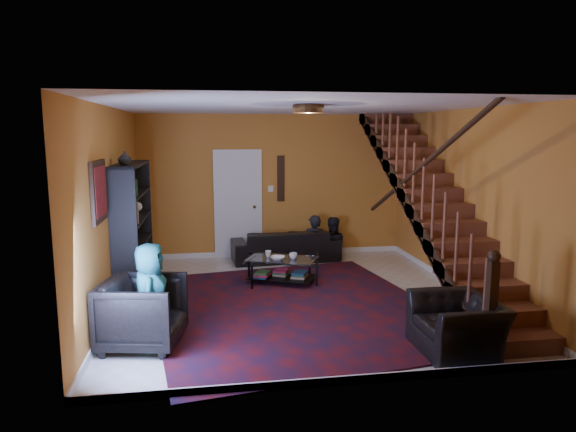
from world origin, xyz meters
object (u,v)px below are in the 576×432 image
(sofa, at_px, (285,245))
(armchair_left, at_px, (143,313))
(bookshelf, at_px, (134,232))
(armchair_right, at_px, (457,326))
(coffee_table, at_px, (282,269))

(sofa, xyz_separation_m, armchair_left, (-2.23, -3.77, 0.11))
(sofa, bearing_deg, bookshelf, 29.69)
(armchair_left, height_order, armchair_right, armchair_left)
(sofa, height_order, coffee_table, sofa)
(armchair_left, distance_m, armchair_right, 3.56)
(armchair_left, relative_size, armchair_right, 0.93)
(sofa, height_order, armchair_right, armchair_right)
(sofa, relative_size, armchair_left, 2.30)
(sofa, distance_m, coffee_table, 1.56)
(bookshelf, height_order, armchair_right, bookshelf)
(bookshelf, distance_m, armchair_right, 4.79)
(armchair_left, bearing_deg, sofa, -19.36)
(armchair_left, distance_m, coffee_table, 2.96)
(armchair_right, bearing_deg, sofa, -164.85)
(bookshelf, distance_m, armchair_left, 2.18)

